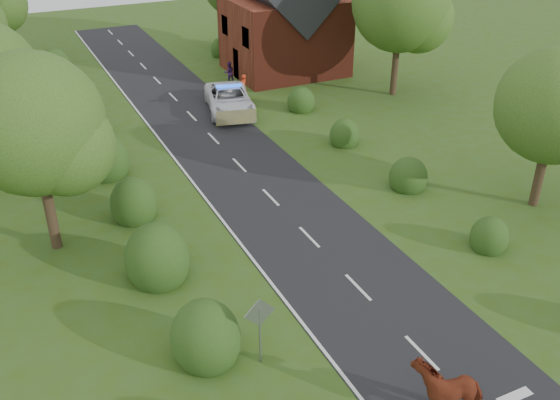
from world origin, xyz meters
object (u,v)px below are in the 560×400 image
cow (447,390)px  police_van (229,100)px  road_sign (260,321)px  pedestrian_purple (229,73)px  pedestrian_red (243,87)px

cow → police_van: size_ratio=0.37×
road_sign → police_van: 23.00m
pedestrian_purple → police_van: bearing=77.1°
road_sign → police_van: bearing=71.0°
cow → pedestrian_purple: size_ratio=1.50×
road_sign → police_van: (7.50, 21.73, -0.83)m
road_sign → pedestrian_purple: size_ratio=1.62×
road_sign → pedestrian_red: size_ratio=1.47×
cow → police_van: (3.42, 26.01, -0.01)m
cow → pedestrian_purple: (5.57, 31.47, -0.05)m
road_sign → pedestrian_purple: road_sign is taller
road_sign → cow: road_sign is taller
cow → pedestrian_red: size_ratio=1.36×
road_sign → cow: bearing=-46.4°
road_sign → pedestrian_red: road_sign is taller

